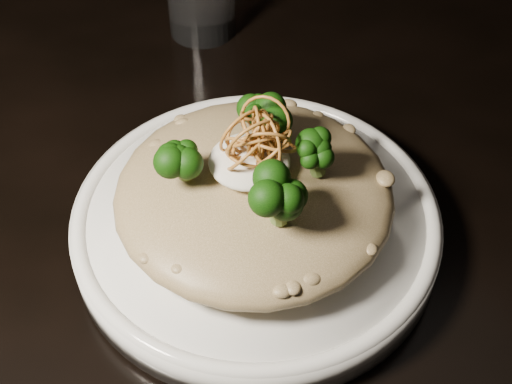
{
  "coord_description": "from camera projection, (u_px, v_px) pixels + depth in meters",
  "views": [
    {
      "loc": [
        0.06,
        -0.39,
        1.21
      ],
      "look_at": [
        0.1,
        -0.01,
        0.81
      ],
      "focal_mm": 50.0,
      "sensor_mm": 36.0,
      "label": 1
    }
  ],
  "objects": [
    {
      "name": "broccoli",
      "position": [
        255.0,
        148.0,
        0.52
      ],
      "size": [
        0.15,
        0.15,
        0.05
      ],
      "primitive_type": null,
      "color": "black",
      "rests_on": "risotto"
    },
    {
      "name": "plate",
      "position": [
        256.0,
        225.0,
        0.59
      ],
      "size": [
        0.3,
        0.3,
        0.03
      ],
      "primitive_type": "cylinder",
      "color": "white",
      "rests_on": "table"
    },
    {
      "name": "shallots",
      "position": [
        255.0,
        131.0,
        0.52
      ],
      "size": [
        0.05,
        0.05,
        0.04
      ],
      "primitive_type": null,
      "color": "#8F581E",
      "rests_on": "cheese"
    },
    {
      "name": "risotto",
      "position": [
        254.0,
        194.0,
        0.56
      ],
      "size": [
        0.22,
        0.22,
        0.05
      ],
      "primitive_type": "ellipsoid",
      "color": "brown",
      "rests_on": "plate"
    },
    {
      "name": "table",
      "position": [
        149.0,
        293.0,
        0.66
      ],
      "size": [
        1.1,
        0.8,
        0.75
      ],
      "color": "black",
      "rests_on": "ground"
    },
    {
      "name": "cheese",
      "position": [
        249.0,
        161.0,
        0.54
      ],
      "size": [
        0.06,
        0.06,
        0.02
      ],
      "primitive_type": "ellipsoid",
      "color": "white",
      "rests_on": "risotto"
    }
  ]
}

